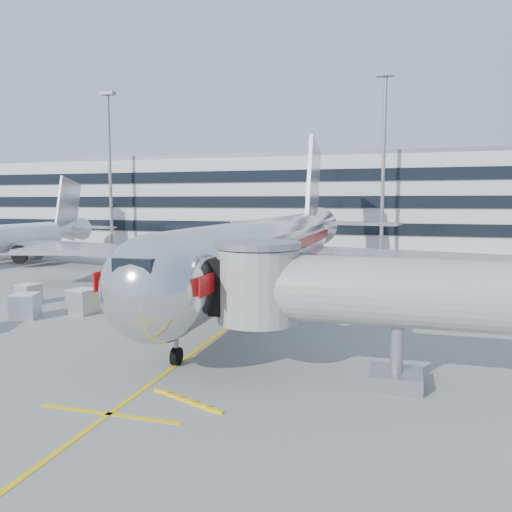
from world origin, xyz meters
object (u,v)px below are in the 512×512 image
(cargo_container_left, at_px, (29,294))
(cargo_container_front, at_px, (83,301))
(cargo_container_right, at_px, (25,306))
(belt_loader, at_px, (192,300))
(ramp_worker, at_px, (134,312))
(main_jet, at_px, (274,246))

(cargo_container_left, bearing_deg, cargo_container_front, -16.36)
(cargo_container_right, bearing_deg, cargo_container_left, 128.22)
(cargo_container_right, height_order, cargo_container_front, cargo_container_front)
(belt_loader, bearing_deg, ramp_worker, -98.95)
(main_jet, xyz_separation_m, cargo_container_front, (-11.41, -11.16, -3.33))
(cargo_container_left, bearing_deg, main_jet, 27.83)
(belt_loader, bearing_deg, cargo_container_right, -144.85)
(main_jet, xyz_separation_m, cargo_container_left, (-17.66, -9.33, -3.44))
(cargo_container_front, distance_m, ramp_worker, 6.10)
(main_jet, bearing_deg, cargo_container_front, -135.64)
(belt_loader, bearing_deg, cargo_container_front, -146.77)
(cargo_container_right, relative_size, cargo_container_front, 1.06)
(cargo_container_right, relative_size, ramp_worker, 1.06)
(main_jet, xyz_separation_m, cargo_container_right, (-14.34, -13.55, -3.35))
(cargo_container_left, bearing_deg, belt_loader, 11.05)
(main_jet, height_order, cargo_container_right, main_jet)
(main_jet, height_order, cargo_container_left, main_jet)
(ramp_worker, bearing_deg, cargo_container_left, 135.05)
(cargo_container_left, xyz_separation_m, ramp_worker, (11.81, -4.33, 0.19))
(main_jet, relative_size, cargo_container_front, 26.03)
(belt_loader, bearing_deg, cargo_container_left, -168.95)
(main_jet, distance_m, ramp_worker, 15.21)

